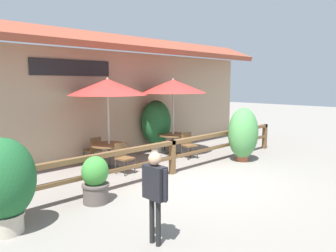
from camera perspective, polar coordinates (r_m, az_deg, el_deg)
The scene contains 16 objects.
ground_plane at distance 8.65m, azimuth 5.78°, elevation -9.64°, with size 60.00×60.00×0.00m, color gray.
building_facade at distance 11.32m, azimuth -10.36°, elevation 5.49°, with size 14.28×1.49×4.23m.
patio_railing at distance 9.16m, azimuth 0.76°, elevation -4.14°, with size 10.40×0.14×0.95m.
patio_umbrella_near at distance 9.77m, azimuth -10.47°, elevation 6.69°, with size 2.34×2.34×2.70m.
dining_table_near at distance 9.96m, azimuth -10.22°, elevation -3.92°, with size 1.06×1.06×0.73m.
chair_near_streetside at distance 9.35m, azimuth -7.77°, elevation -5.28°, with size 0.46×0.46×0.86m.
chair_near_wallside at distance 10.58m, azimuth -12.85°, elevation -3.90°, with size 0.46×0.46×0.86m.
patio_umbrella_middle at distance 11.48m, azimuth 0.89°, elevation 6.93°, with size 2.34×2.34×2.70m.
dining_table_middle at distance 11.65m, azimuth 0.88°, elevation -2.13°, with size 1.06×1.06×0.73m.
chair_middle_streetside at distance 11.15m, azimuth 3.56°, elevation -3.13°, with size 0.50×0.50×0.86m.
chair_middle_wallside at distance 12.20m, azimuth -1.61°, elevation -2.19°, with size 0.46×0.46×0.86m.
potted_plant_corner_fern at distance 7.20m, azimuth -12.54°, elevation -9.14°, with size 0.59×0.58×1.02m.
potted_plant_entrance_palm at distance 6.22m, azimuth -26.71°, elevation -8.81°, with size 1.06×0.96×1.65m.
potted_plant_small_flowering at distance 10.89m, azimuth 12.95°, elevation -1.30°, with size 1.04×0.93×1.76m.
potted_plant_tall_tropical at distance 12.03m, azimuth -2.07°, elevation 0.48°, with size 1.15×1.03×1.91m.
pedestrian at distance 5.18m, azimuth -2.30°, elevation -10.38°, with size 0.20×0.53×1.49m.
Camera 1 is at (-6.39, -5.24, 2.56)m, focal length 35.00 mm.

